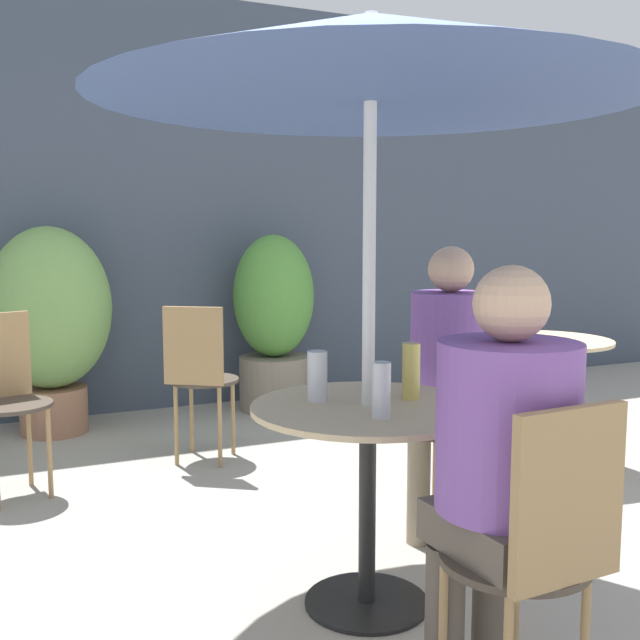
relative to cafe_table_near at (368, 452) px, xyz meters
The scene contains 16 objects.
ground_plane 0.56m from the cafe_table_near, ahead, with size 20.00×20.00×0.00m, color #9E998E.
storefront_wall 3.41m from the cafe_table_near, 88.48° to the left, with size 10.00×0.06×3.00m.
cafe_table_near is the anchor object (origin of this frame).
cafe_table_far 1.91m from the cafe_table_near, 31.69° to the left, with size 0.76×0.76×0.72m.
bistro_chair_0 0.83m from the cafe_table_near, 87.04° to the right, with size 0.39×0.40×0.91m.
bistro_chair_1 0.83m from the cafe_table_near, 32.96° to the left, with size 0.45×0.44×0.91m.
bistro_chair_2 1.81m from the cafe_table_near, 93.39° to the left, with size 0.44×0.45×0.91m.
bistro_chair_4 2.07m from the cafe_table_near, 122.53° to the left, with size 0.41×0.43×0.91m.
seated_person_0 0.71m from the cafe_table_near, 87.04° to the right, with size 0.37×0.38×1.23m.
seated_person_1 0.71m from the cafe_table_near, 32.96° to the left, with size 0.41×0.40×1.25m.
beer_glass_0 0.32m from the cafe_table_near, 105.17° to the right, with size 0.06×0.06×0.18m.
beer_glass_1 0.32m from the cafe_table_near, ahead, with size 0.06×0.06×0.20m.
beer_glass_2 0.32m from the cafe_table_near, 136.26° to the left, with size 0.07×0.07×0.18m.
potted_plant_0 2.98m from the cafe_table_near, 105.62° to the left, with size 0.78×0.78×1.35m.
potted_plant_1 2.98m from the cafe_table_near, 75.42° to the left, with size 0.59×0.59×1.29m.
umbrella 1.32m from the cafe_table_near, ahead, with size 1.85×1.85×2.01m.
Camera 1 is at (-1.27, -2.21, 1.31)m, focal length 42.00 mm.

